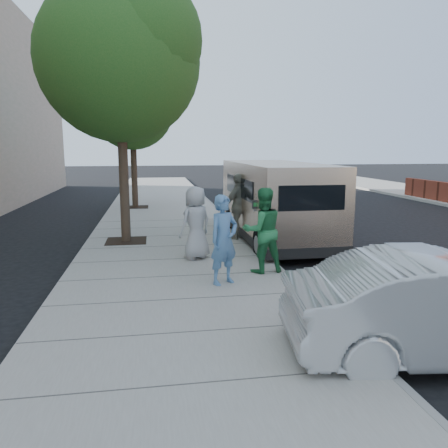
{
  "coord_description": "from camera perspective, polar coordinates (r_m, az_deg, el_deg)",
  "views": [
    {
      "loc": [
        -1.46,
        -10.84,
        2.97
      ],
      "look_at": [
        0.23,
        -0.47,
        1.1
      ],
      "focal_mm": 35.0,
      "sensor_mm": 36.0,
      "label": 1
    }
  ],
  "objects": [
    {
      "name": "ground",
      "position": [
        11.33,
        -1.56,
        -5.11
      ],
      "size": [
        120.0,
        120.0,
        0.0
      ],
      "primitive_type": "plane",
      "color": "black",
      "rests_on": "ground"
    },
    {
      "name": "person_officer",
      "position": [
        8.97,
        -0.02,
        -2.08
      ],
      "size": [
        0.81,
        0.72,
        1.86
      ],
      "primitive_type": "imported",
      "rotation": [
        0.0,
        0.0,
        0.52
      ],
      "color": "#507DAC",
      "rests_on": "sidewalk"
    },
    {
      "name": "curb_face",
      "position": [
        11.58,
        5.54,
        -4.43
      ],
      "size": [
        0.12,
        60.0,
        0.16
      ],
      "primitive_type": "cube",
      "color": "gray",
      "rests_on": "ground"
    },
    {
      "name": "sidewalk",
      "position": [
        11.23,
        -6.64,
        -4.92
      ],
      "size": [
        5.0,
        60.0,
        0.15
      ],
      "primitive_type": "cube",
      "color": "gray",
      "rests_on": "ground"
    },
    {
      "name": "van",
      "position": [
        13.8,
        6.61,
        3.11
      ],
      "size": [
        2.33,
        6.71,
        2.48
      ],
      "rotation": [
        0.0,
        0.0,
        0.01
      ],
      "color": "#CBAD91",
      "rests_on": "ground"
    },
    {
      "name": "person_gray_shirt",
      "position": [
        11.02,
        -3.7,
        0.15
      ],
      "size": [
        1.07,
        0.98,
        1.84
      ],
      "primitive_type": "imported",
      "rotation": [
        0.0,
        0.0,
        3.72
      ],
      "color": "#AAAAAD",
      "rests_on": "sidewalk"
    },
    {
      "name": "tree_near",
      "position": [
        13.51,
        -13.36,
        20.82
      ],
      "size": [
        4.62,
        4.6,
        7.53
      ],
      "color": "black",
      "rests_on": "sidewalk"
    },
    {
      "name": "person_green_shirt",
      "position": [
        9.85,
        5.07,
        -0.83
      ],
      "size": [
        1.02,
        0.84,
        1.92
      ],
      "primitive_type": "imported",
      "rotation": [
        0.0,
        0.0,
        3.27
      ],
      "color": "#287B43",
      "rests_on": "sidewalk"
    },
    {
      "name": "person_striped_polo",
      "position": [
        13.42,
        2.0,
        2.32
      ],
      "size": [
        1.25,
        1.08,
        2.02
      ],
      "primitive_type": "imported",
      "rotation": [
        0.0,
        0.0,
        3.76
      ],
      "color": "gray",
      "rests_on": "sidewalk"
    },
    {
      "name": "parking_meter",
      "position": [
        11.54,
        4.41,
        1.19
      ],
      "size": [
        0.3,
        0.11,
        1.44
      ],
      "rotation": [
        0.0,
        0.0,
        0.03
      ],
      "color": "gray",
      "rests_on": "sidewalk"
    },
    {
      "name": "tree_far",
      "position": [
        20.94,
        -11.83,
        15.12
      ],
      "size": [
        3.92,
        3.8,
        6.49
      ],
      "color": "black",
      "rests_on": "sidewalk"
    }
  ]
}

